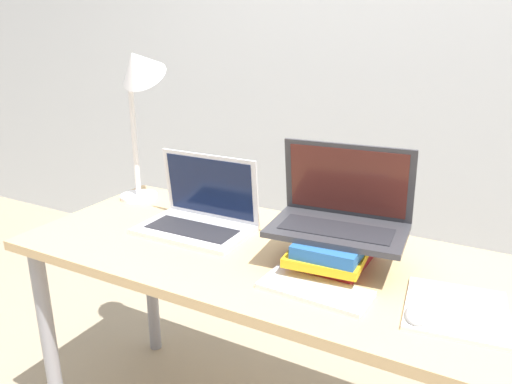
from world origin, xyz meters
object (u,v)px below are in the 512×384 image
Objects in this scene: wireless_keyboard at (315,289)px; notepad at (456,310)px; book_stack at (333,248)px; mouse at (419,313)px; desk_lamp at (138,84)px; laptop_on_books at (341,213)px; laptop_left at (200,215)px.

wireless_keyboard reaches higher than notepad.
wireless_keyboard is at bearing -167.69° from notepad.
mouse is (0.27, -0.16, -0.03)m from book_stack.
desk_lamp is at bearing 168.43° from notepad.
mouse is at bearing -16.00° from desk_lamp.
mouse is (0.26, -0.19, -0.13)m from laptop_on_books.
mouse is at bearing -0.20° from wireless_keyboard.
wireless_keyboard is 0.33m from notepad.
notepad is at bearing -11.57° from desk_lamp.
laptop_on_books is at bearing 78.76° from book_stack.
book_stack is at bearing 95.03° from wireless_keyboard.
desk_lamp is at bearing 170.10° from book_stack.
book_stack is 0.10m from laptop_on_books.
desk_lamp is at bearing 159.36° from wireless_keyboard.
notepad is at bearing -15.36° from book_stack.
book_stack is at bearing 148.43° from mouse.
laptop_on_books reaches higher than laptop_left.
laptop_on_books is 0.24m from wireless_keyboard.
laptop_on_books reaches higher than wireless_keyboard.
laptop_on_books is 1.36× the size of wireless_keyboard.
desk_lamp reaches higher than laptop_on_books.
mouse reaches higher than wireless_keyboard.
desk_lamp is (-0.80, 0.30, 0.43)m from wireless_keyboard.
mouse is (0.74, -0.20, -0.03)m from laptop_left.
desk_lamp reaches higher than book_stack.
notepad is at bearing 12.31° from wireless_keyboard.
laptop_on_books is 0.38m from notepad.
laptop_left is 1.23× the size of book_stack.
book_stack is at bearing -101.24° from laptop_on_books.
wireless_keyboard is 0.25m from mouse.
laptop_left reaches higher than book_stack.
mouse is at bearing -36.57° from laptop_on_books.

